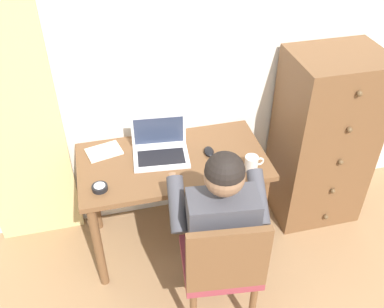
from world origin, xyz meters
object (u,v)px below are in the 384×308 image
object	(u,v)px
coffee_mug	(252,163)
notebook_pad	(104,151)
desk	(173,173)
computer_mouse	(209,151)
laptop	(160,148)
chair	(222,265)
desk_clock	(100,188)
dresser	(323,140)
person_seated	(217,217)

from	to	relation	value
coffee_mug	notebook_pad	bearing A→B (deg)	155.76
desk	computer_mouse	distance (m)	0.27
desk	laptop	xyz separation A→B (m)	(-0.06, 0.07, 0.16)
coffee_mug	desk	bearing A→B (deg)	154.89
notebook_pad	chair	bearing A→B (deg)	-70.85
laptop	chair	bearing A→B (deg)	-75.16
laptop	desk_clock	size ratio (longest dim) A/B	4.04
notebook_pad	coffee_mug	size ratio (longest dim) A/B	1.75
chair	dresser	bearing A→B (deg)	38.18
chair	desk_clock	distance (m)	0.81
desk_clock	notebook_pad	world-z (taller)	desk_clock
person_seated	computer_mouse	xyz separation A→B (m)	(0.08, 0.48, 0.08)
desk	dresser	world-z (taller)	dresser
dresser	notebook_pad	distance (m)	1.49
dresser	desk_clock	bearing A→B (deg)	-170.74
person_seated	coffee_mug	size ratio (longest dim) A/B	9.95
dresser	computer_mouse	xyz separation A→B (m)	(-0.84, -0.08, 0.11)
dresser	computer_mouse	bearing A→B (deg)	-174.81
computer_mouse	coffee_mug	size ratio (longest dim) A/B	0.83
notebook_pad	person_seated	bearing A→B (deg)	-63.22
person_seated	laptop	size ratio (longest dim) A/B	3.29
notebook_pad	coffee_mug	bearing A→B (deg)	-37.75
laptop	notebook_pad	distance (m)	0.36
dresser	person_seated	xyz separation A→B (m)	(-0.93, -0.56, 0.04)
desk_clock	person_seated	bearing A→B (deg)	-27.19
dresser	chair	world-z (taller)	dresser
dresser	coffee_mug	xyz separation A→B (m)	(-0.64, -0.29, 0.14)
computer_mouse	laptop	bearing A→B (deg)	173.38
dresser	notebook_pad	xyz separation A→B (m)	(-1.48, 0.09, 0.10)
desk_clock	laptop	bearing A→B (deg)	31.01
chair	laptop	bearing A→B (deg)	104.84
chair	computer_mouse	distance (m)	0.72
chair	desk_clock	xyz separation A→B (m)	(-0.59, 0.49, 0.26)
computer_mouse	notebook_pad	world-z (taller)	computer_mouse
desk	coffee_mug	world-z (taller)	coffee_mug
chair	computer_mouse	bearing A→B (deg)	81.18
chair	notebook_pad	xyz separation A→B (m)	(-0.54, 0.84, 0.25)
computer_mouse	coffee_mug	bearing A→B (deg)	-40.29
chair	person_seated	xyz separation A→B (m)	(0.02, 0.18, 0.18)
person_seated	desk_clock	bearing A→B (deg)	152.81
computer_mouse	person_seated	bearing A→B (deg)	-94.44
desk	desk_clock	bearing A→B (deg)	-159.62
person_seated	coffee_mug	world-z (taller)	person_seated
dresser	chair	size ratio (longest dim) A/B	1.45
coffee_mug	desk_clock	bearing A→B (deg)	177.63
desk	laptop	size ratio (longest dim) A/B	3.20
person_seated	desk	bearing A→B (deg)	107.40
desk	coffee_mug	xyz separation A→B (m)	(0.44, -0.21, 0.16)
notebook_pad	laptop	bearing A→B (deg)	-30.78
desk	person_seated	bearing A→B (deg)	-72.60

